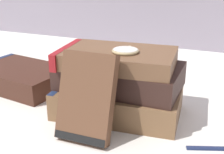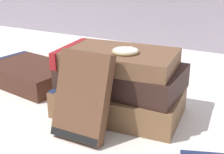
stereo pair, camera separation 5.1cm
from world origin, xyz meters
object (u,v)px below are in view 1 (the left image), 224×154
at_px(book_flat_bottom, 116,100).
at_px(book_leaning_front, 88,101).
at_px(book_flat_top, 113,59).
at_px(pocket_watch, 125,51).
at_px(reading_glasses, 115,85).
at_px(book_flat_middle, 117,75).
at_px(book_side_left, 20,76).

relative_size(book_flat_bottom, book_leaning_front, 1.68).
height_order(book_flat_top, pocket_watch, pocket_watch).
xyz_separation_m(book_leaning_front, reading_glasses, (-0.04, 0.22, -0.06)).
xyz_separation_m(book_flat_top, reading_glasses, (-0.05, 0.13, -0.10)).
distance_m(book_flat_middle, pocket_watch, 0.06).
height_order(book_flat_bottom, pocket_watch, pocket_watch).
bearing_deg(book_side_left, book_flat_top, -2.24).
relative_size(book_leaning_front, reading_glasses, 1.33).
bearing_deg(book_flat_bottom, book_side_left, 165.18).
relative_size(book_side_left, reading_glasses, 2.14).
height_order(book_side_left, book_leaning_front, book_leaning_front).
relative_size(book_flat_middle, book_leaning_front, 1.57).
bearing_deg(book_flat_top, pocket_watch, -11.58).
distance_m(book_side_left, book_leaning_front, 0.28).
height_order(book_flat_bottom, book_flat_middle, book_flat_middle).
bearing_deg(pocket_watch, book_flat_bottom, 157.41).
distance_m(book_flat_top, reading_glasses, 0.17).
bearing_deg(reading_glasses, book_flat_middle, -49.97).
height_order(book_flat_top, reading_glasses, book_flat_top).
xyz_separation_m(book_flat_bottom, reading_glasses, (-0.05, 0.12, -0.02)).
relative_size(book_flat_bottom, book_flat_top, 1.12).
relative_size(book_flat_bottom, pocket_watch, 4.71).
distance_m(book_side_left, reading_glasses, 0.21).
distance_m(book_flat_bottom, reading_glasses, 0.13).
distance_m(book_leaning_front, reading_glasses, 0.23).
bearing_deg(book_side_left, book_flat_middle, 1.25).
height_order(book_flat_middle, pocket_watch, pocket_watch).
bearing_deg(book_flat_middle, book_flat_top, -98.80).
distance_m(book_flat_bottom, book_flat_top, 0.08).
bearing_deg(book_leaning_front, book_flat_top, 87.05).
xyz_separation_m(book_flat_bottom, book_flat_middle, (-0.00, 0.01, 0.05)).
height_order(book_flat_middle, book_leaning_front, book_leaning_front).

